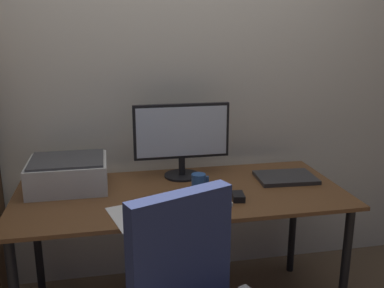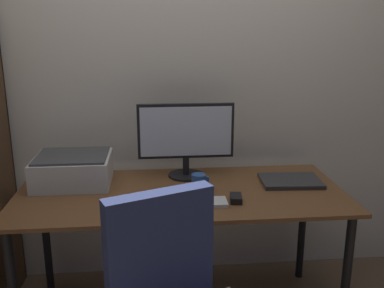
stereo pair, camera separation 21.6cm
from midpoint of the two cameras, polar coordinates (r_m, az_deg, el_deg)
back_wall at (r=2.62m, az=-6.02°, el=9.47°), size 6.40×0.10×2.60m
desk at (r=2.26m, az=-4.23°, el=-8.20°), size 1.69×0.74×0.74m
monitor at (r=2.38m, az=-3.98°, el=1.09°), size 0.53×0.20×0.42m
keyboard at (r=2.07m, az=-1.85°, el=-7.83°), size 0.29×0.12×0.02m
mouse at (r=2.12m, az=3.26°, el=-7.05°), size 0.07×0.10×0.03m
coffee_mug at (r=2.22m, az=-1.87°, el=-5.16°), size 0.09×0.07×0.09m
laptop at (r=2.43m, az=9.87°, el=-4.45°), size 0.33×0.25×0.02m
printer at (r=2.37m, az=-18.69°, el=-3.77°), size 0.40×0.34×0.16m
paper_sheet at (r=1.98m, az=-10.59°, el=-9.48°), size 0.28×0.34×0.00m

